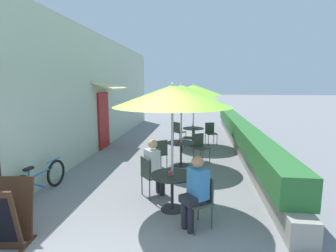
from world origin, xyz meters
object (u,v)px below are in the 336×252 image
Objects in this scene: cafe_chair_near_right at (150,173)px; cafe_chair_far_right at (211,132)px; bicycle_leaning at (40,181)px; coffee_cup_mid at (178,142)px; patio_umbrella_far at (194,90)px; cafe_chair_far_back at (178,130)px; patio_table_mid at (181,148)px; coffee_cup_near at (170,173)px; patio_table_far at (193,132)px; menu_board at (4,215)px; cafe_chair_far_left at (191,136)px; cafe_chair_near_left at (200,197)px; patio_umbrella_mid at (181,92)px; patio_table_near at (172,184)px; patio_umbrella_near at (172,96)px; cafe_chair_mid_right at (200,145)px; seated_patron_near_right at (154,165)px; coffee_cup_far at (193,126)px; seated_patron_near_left at (195,189)px; cafe_chair_mid_left at (159,152)px.

cafe_chair_far_right is (1.48, 5.23, 0.00)m from cafe_chair_near_right.
bicycle_leaning is (-3.86, -5.47, -0.18)m from cafe_chair_far_right.
cafe_chair_far_right is at bearing 71.00° from coffee_cup_mid.
patio_umbrella_far reaches higher than cafe_chair_far_back.
patio_table_mid is 3.11m from cafe_chair_far_right.
cafe_chair_far_back is (-0.33, 5.96, -0.23)m from coffee_cup_near.
menu_board reaches higher than patio_table_far.
cafe_chair_near_left is at bearing -164.78° from cafe_chair_far_left.
patio_table_far is (0.29, 2.64, -1.66)m from patio_umbrella_mid.
bicycle_leaning is at bearing 37.28° from cafe_chair_near_left.
patio_umbrella_mid reaches higher than bicycle_leaning.
patio_table_near is 0.96× the size of cafe_chair_far_left.
bicycle_leaning is at bearing -138.89° from patio_table_mid.
patio_umbrella_far is (0.25, 5.46, 0.00)m from patio_umbrella_near.
cafe_chair_far_left is 1.00× the size of cafe_chair_far_back.
cafe_chair_mid_right is at bearing 61.86° from cafe_chair_far_right.
coffee_cup_near is 1.00× the size of coffee_cup_mid.
patio_table_far is (0.37, 2.77, -0.22)m from coffee_cup_mid.
seated_patron_near_right is 1.44× the size of cafe_chair_far_left.
coffee_cup_far is (0.27, 2.78, 0.22)m from patio_table_mid.
cafe_chair_mid_right reaches higher than coffee_cup_mid.
cafe_chair_near_right is (-0.54, 0.54, -0.01)m from patio_table_near.
cafe_chair_near_left is 3.02m from menu_board.
cafe_chair_near_left is at bearing -78.50° from coffee_cup_mid.
seated_patron_near_left is 1.44× the size of cafe_chair_mid_left.
coffee_cup_far reaches higher than patio_table_far.
patio_umbrella_far is (0.37, 2.77, 1.44)m from coffee_cup_mid.
coffee_cup_far is at bearing 84.54° from patio_umbrella_mid.
cafe_chair_near_left and cafe_chair_mid_left have the same top height.
bicycle_leaning is at bearing -174.74° from cafe_chair_mid_left.
coffee_cup_near is 1.00× the size of coffee_cup_far.
patio_table_mid is 0.34× the size of patio_umbrella_far.
seated_patron_near_right is 2.70m from patio_umbrella_mid.
patio_table_mid is 0.96× the size of cafe_chair_far_back.
patio_umbrella_mid is at bearing 55.17° from menu_board.
cafe_chair_near_right and cafe_chair_far_left have the same top height.
patio_table_near is 0.96× the size of cafe_chair_mid_left.
patio_umbrella_far reaches higher than patio_table_far.
patio_table_far is 7.36m from menu_board.
patio_table_near is at bearing 25.09° from menu_board.
coffee_cup_far is (-0.02, 0.14, -1.44)m from patio_umbrella_far.
patio_umbrella_mid is 2.79× the size of cafe_chair_far_right.
seated_patron_near_left is at bearing -88.14° from patio_table_far.
cafe_chair_far_right is 9.67× the size of coffee_cup_far.
cafe_chair_near_right is at bearing -99.09° from patio_umbrella_far.
menu_board is (-2.23, -4.11, -0.26)m from coffee_cup_mid.
cafe_chair_mid_right and cafe_chair_far_left have the same top height.
menu_board is at bearing 46.74° from cafe_chair_far_right.
patio_table_mid is at bearing -42.51° from cafe_chair_far_back.
cafe_chair_mid_left is 4.13m from menu_board.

